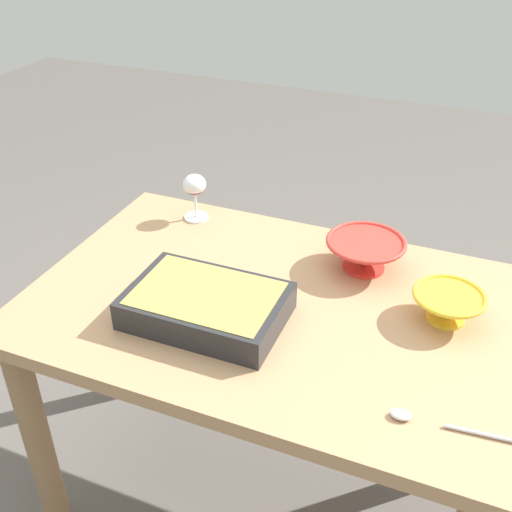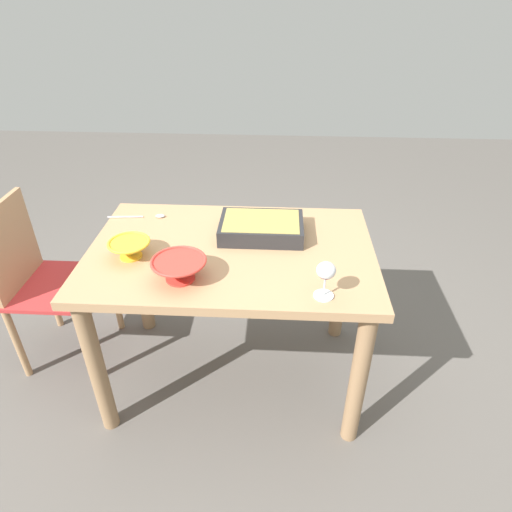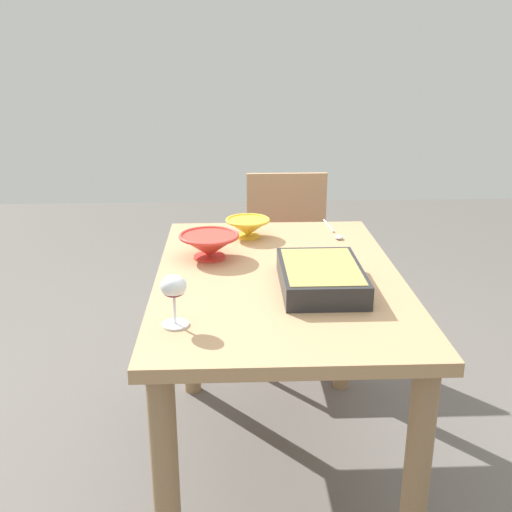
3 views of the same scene
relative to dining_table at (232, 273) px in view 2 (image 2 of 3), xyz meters
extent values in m
plane|color=#5B5651|center=(0.00, 0.00, -0.64)|extent=(8.00, 8.00, 0.00)
cube|color=tan|center=(0.00, 0.00, 0.11)|extent=(1.23, 0.81, 0.04)
cylinder|color=#93704E|center=(-0.55, -0.34, -0.28)|extent=(0.07, 0.07, 0.73)
cylinder|color=#93704E|center=(0.55, -0.34, -0.28)|extent=(0.07, 0.07, 0.73)
cylinder|color=#93704E|center=(-0.55, 0.34, -0.28)|extent=(0.07, 0.07, 0.73)
cylinder|color=#93704E|center=(0.55, 0.34, -0.28)|extent=(0.07, 0.07, 0.73)
cube|color=#B22D2D|center=(0.90, -0.12, -0.20)|extent=(0.41, 0.42, 0.02)
cube|color=tan|center=(1.09, -0.12, 0.03)|extent=(0.02, 0.40, 0.44)
cylinder|color=tan|center=(0.71, 0.07, -0.43)|extent=(0.04, 0.04, 0.43)
cylinder|color=tan|center=(0.71, -0.32, -0.43)|extent=(0.04, 0.04, 0.43)
cylinder|color=tan|center=(1.08, 0.07, -0.43)|extent=(0.04, 0.04, 0.43)
cylinder|color=tan|center=(1.08, -0.32, -0.43)|extent=(0.04, 0.04, 0.43)
cylinder|color=white|center=(-0.38, 0.31, 0.13)|extent=(0.07, 0.07, 0.01)
cylinder|color=white|center=(-0.38, 0.31, 0.18)|extent=(0.01, 0.01, 0.08)
ellipsoid|color=white|center=(-0.38, 0.31, 0.25)|extent=(0.07, 0.07, 0.06)
ellipsoid|color=#4C0A19|center=(-0.38, 0.31, 0.24)|extent=(0.06, 0.06, 0.04)
cube|color=#262628|center=(-0.13, -0.12, 0.17)|extent=(0.37, 0.25, 0.07)
cube|color=#9E8C47|center=(-0.13, -0.12, 0.19)|extent=(0.34, 0.23, 0.02)
cylinder|color=yellow|center=(0.41, 0.09, 0.13)|extent=(0.09, 0.09, 0.01)
cone|color=yellow|center=(0.41, 0.09, 0.17)|extent=(0.17, 0.17, 0.06)
torus|color=yellow|center=(0.41, 0.09, 0.20)|extent=(0.18, 0.18, 0.01)
cylinder|color=red|center=(0.17, 0.23, 0.13)|extent=(0.11, 0.11, 0.01)
cone|color=red|center=(0.17, 0.23, 0.18)|extent=(0.21, 0.21, 0.08)
torus|color=red|center=(0.17, 0.23, 0.21)|extent=(0.22, 0.22, 0.01)
cylinder|color=silver|center=(0.54, -0.25, 0.13)|extent=(0.17, 0.02, 0.01)
ellipsoid|color=silver|center=(0.37, -0.27, 0.14)|extent=(0.05, 0.03, 0.01)
camera|label=1|loc=(0.44, -1.18, 1.07)|focal=43.63mm
camera|label=2|loc=(-0.20, 1.61, 1.14)|focal=31.01mm
camera|label=3|loc=(-1.92, 0.16, 0.87)|focal=43.27mm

